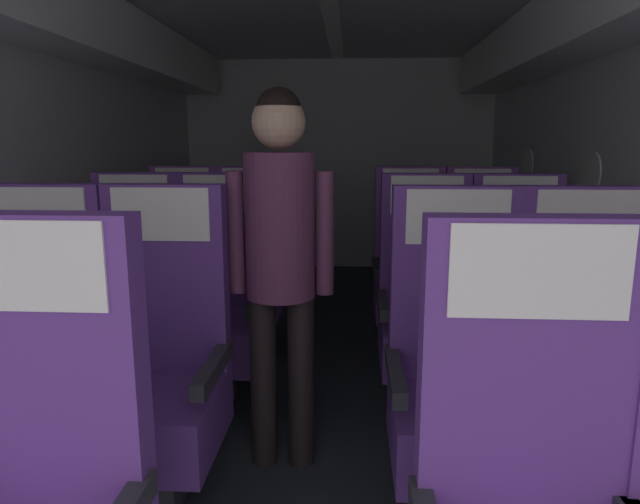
% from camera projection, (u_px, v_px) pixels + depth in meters
% --- Properties ---
extents(ground, '(3.57, 6.75, 0.02)m').
position_uv_depth(ground, '(321.00, 389.00, 3.11)').
color(ground, '#23282D').
extents(fuselage_shell, '(3.45, 6.40, 2.30)m').
position_uv_depth(fuselage_shell, '(324.00, 87.00, 3.05)').
color(fuselage_shell, silver).
rests_on(fuselage_shell, ground).
extents(seat_b_left_window, '(0.49, 0.52, 1.20)m').
position_uv_depth(seat_b_left_window, '(40.00, 371.00, 2.10)').
color(seat_b_left_window, '#38383D').
rests_on(seat_b_left_window, ground).
extents(seat_b_left_aisle, '(0.49, 0.52, 1.20)m').
position_uv_depth(seat_b_left_aisle, '(161.00, 373.00, 2.08)').
color(seat_b_left_aisle, '#38383D').
rests_on(seat_b_left_aisle, ground).
extents(seat_b_right_aisle, '(0.49, 0.52, 1.20)m').
position_uv_depth(seat_b_right_aisle, '(584.00, 385.00, 1.98)').
color(seat_b_right_aisle, '#38383D').
rests_on(seat_b_right_aisle, ground).
extents(seat_b_right_window, '(0.49, 0.52, 1.20)m').
position_uv_depth(seat_b_right_window, '(455.00, 382.00, 2.00)').
color(seat_b_right_window, '#38383D').
rests_on(seat_b_right_window, ground).
extents(seat_c_left_window, '(0.49, 0.52, 1.20)m').
position_uv_depth(seat_c_left_window, '(135.00, 305.00, 2.96)').
color(seat_c_left_window, '#38383D').
rests_on(seat_c_left_window, ground).
extents(seat_c_left_aisle, '(0.49, 0.52, 1.20)m').
position_uv_depth(seat_c_left_aisle, '(218.00, 307.00, 2.93)').
color(seat_c_left_aisle, '#38383D').
rests_on(seat_c_left_aisle, ground).
extents(seat_c_right_aisle, '(0.49, 0.52, 1.20)m').
position_uv_depth(seat_c_right_aisle, '(516.00, 313.00, 2.83)').
color(seat_c_right_aisle, '#38383D').
rests_on(seat_c_right_aisle, ground).
extents(seat_c_right_window, '(0.49, 0.52, 1.20)m').
position_uv_depth(seat_c_right_window, '(425.00, 311.00, 2.86)').
color(seat_c_right_window, '#38383D').
rests_on(seat_c_right_window, ground).
extents(seat_d_left_window, '(0.49, 0.52, 1.20)m').
position_uv_depth(seat_d_left_window, '(182.00, 269.00, 3.82)').
color(seat_d_left_window, '#38383D').
rests_on(seat_d_left_window, ground).
extents(seat_d_left_aisle, '(0.49, 0.52, 1.20)m').
position_uv_depth(seat_d_left_aisle, '(249.00, 271.00, 3.77)').
color(seat_d_left_aisle, '#38383D').
rests_on(seat_d_left_aisle, ground).
extents(seat_d_right_aisle, '(0.49, 0.52, 1.20)m').
position_uv_depth(seat_d_right_aisle, '(480.00, 274.00, 3.68)').
color(seat_d_right_aisle, '#38383D').
rests_on(seat_d_right_aisle, ground).
extents(seat_d_right_window, '(0.49, 0.52, 1.20)m').
position_uv_depth(seat_d_right_window, '(409.00, 273.00, 3.70)').
color(seat_d_right_window, '#38383D').
rests_on(seat_d_right_window, ground).
extents(flight_attendant, '(0.43, 0.28, 1.57)m').
position_uv_depth(flight_attendant, '(280.00, 243.00, 2.21)').
color(flight_attendant, black).
rests_on(flight_attendant, ground).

